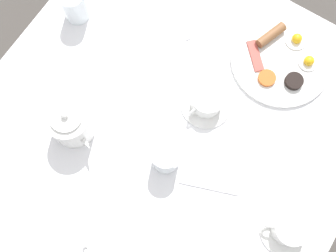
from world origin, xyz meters
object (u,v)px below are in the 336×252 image
(water_glass_tall, at_px, (166,158))
(water_glass_short, at_px, (74,6))
(teacup_with_saucer_right, at_px, (289,229))
(teacup_with_saucer_left, at_px, (206,102))
(fork_by_plate, at_px, (180,16))
(teapot_near, at_px, (70,122))
(breakfast_plate, at_px, (281,59))
(spoon_for_tea, at_px, (209,187))

(water_glass_tall, bearing_deg, water_glass_short, -26.72)
(teacup_with_saucer_right, xyz_separation_m, water_glass_tall, (0.37, 0.02, 0.02))
(teacup_with_saucer_left, bearing_deg, fork_by_plate, -43.40)
(water_glass_tall, bearing_deg, teapot_near, 12.14)
(breakfast_plate, xyz_separation_m, teapot_near, (0.39, 0.50, 0.05))
(teacup_with_saucer_left, relative_size, fork_by_plate, 1.06)
(spoon_for_tea, bearing_deg, teacup_with_saucer_right, -176.21)
(breakfast_plate, relative_size, fork_by_plate, 2.15)
(teapot_near, height_order, teacup_with_saucer_right, teapot_near)
(water_glass_short, bearing_deg, fork_by_plate, -148.46)
(teacup_with_saucer_right, relative_size, water_glass_short, 1.44)
(breakfast_plate, xyz_separation_m, spoon_for_tea, (-0.01, 0.44, -0.01))
(teacup_with_saucer_right, distance_m, fork_by_plate, 0.69)
(water_glass_short, relative_size, fork_by_plate, 0.73)
(teacup_with_saucer_left, relative_size, water_glass_tall, 1.54)
(spoon_for_tea, bearing_deg, fork_by_plate, -49.33)
(teapot_near, bearing_deg, fork_by_plate, 101.56)
(fork_by_plate, relative_size, spoon_for_tea, 0.87)
(teapot_near, relative_size, teacup_with_saucer_right, 1.40)
(teacup_with_saucer_right, relative_size, spoon_for_tea, 0.92)
(fork_by_plate, distance_m, spoon_for_tea, 0.53)
(teapot_near, relative_size, water_glass_tall, 2.15)
(teacup_with_saucer_left, xyz_separation_m, teacup_with_saucer_right, (-0.36, 0.18, -0.00))
(teacup_with_saucer_right, bearing_deg, spoon_for_tea, 3.79)
(spoon_for_tea, bearing_deg, water_glass_short, -21.09)
(breakfast_plate, bearing_deg, teacup_with_saucer_left, 64.22)
(fork_by_plate, bearing_deg, water_glass_short, 31.54)
(teacup_with_saucer_left, height_order, fork_by_plate, teacup_with_saucer_left)
(teapot_near, distance_m, teacup_with_saucer_right, 0.64)
(water_glass_tall, distance_m, fork_by_plate, 0.45)
(breakfast_plate, relative_size, teacup_with_saucer_left, 2.03)
(teacup_with_saucer_left, distance_m, fork_by_plate, 0.30)
(breakfast_plate, distance_m, teacup_with_saucer_left, 0.27)
(fork_by_plate, bearing_deg, spoon_for_tea, 130.67)
(breakfast_plate, bearing_deg, water_glass_tall, 74.16)
(teacup_with_saucer_left, xyz_separation_m, water_glass_tall, (0.01, 0.20, 0.02))
(teacup_with_saucer_right, bearing_deg, breakfast_plate, -60.11)
(water_glass_tall, xyz_separation_m, water_glass_short, (0.47, -0.24, 0.00))
(teapot_near, bearing_deg, teacup_with_saucer_right, 26.14)
(water_glass_short, bearing_deg, spoon_for_tea, 158.91)
(teacup_with_saucer_right, bearing_deg, fork_by_plate, -33.89)
(teapot_near, bearing_deg, teacup_with_saucer_left, 62.18)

